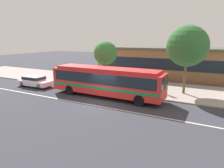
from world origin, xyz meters
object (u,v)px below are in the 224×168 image
at_px(transit_bus, 106,80).
at_px(street_tree_near_stop, 105,53).
at_px(bus_stop_sign, 142,80).
at_px(pedestrian_waiting_near_sign, 165,84).
at_px(sedan_behind_bus, 35,81).
at_px(street_tree_mid_block, 187,46).

relative_size(transit_bus, street_tree_near_stop, 2.16).
bearing_deg(bus_stop_sign, pedestrian_waiting_near_sign, 34.32).
relative_size(transit_bus, bus_stop_sign, 4.82).
height_order(sedan_behind_bus, bus_stop_sign, bus_stop_sign).
relative_size(pedestrian_waiting_near_sign, street_tree_mid_block, 0.25).
xyz_separation_m(sedan_behind_bus, pedestrian_waiting_near_sign, (14.73, 3.55, 0.40)).
bearing_deg(street_tree_near_stop, sedan_behind_bus, -155.11).
xyz_separation_m(sedan_behind_bus, street_tree_mid_block, (16.41, 4.72, 4.21)).
height_order(transit_bus, street_tree_near_stop, street_tree_near_stop).
bearing_deg(street_tree_mid_block, sedan_behind_bus, -163.94).
relative_size(bus_stop_sign, street_tree_near_stop, 0.45).
height_order(pedestrian_waiting_near_sign, bus_stop_sign, bus_stop_sign).
bearing_deg(sedan_behind_bus, pedestrian_waiting_near_sign, 13.55).
bearing_deg(sedan_behind_bus, transit_bus, 1.36).
xyz_separation_m(street_tree_near_stop, street_tree_mid_block, (8.65, 1.13, 0.92)).
bearing_deg(pedestrian_waiting_near_sign, transit_bus, -146.55).
bearing_deg(bus_stop_sign, street_tree_mid_block, 34.66).
bearing_deg(street_tree_mid_block, pedestrian_waiting_near_sign, -144.94).
bearing_deg(transit_bus, sedan_behind_bus, -178.64).
bearing_deg(transit_bus, street_tree_mid_block, 33.86).
bearing_deg(sedan_behind_bus, street_tree_mid_block, 16.06).
height_order(sedan_behind_bus, pedestrian_waiting_near_sign, pedestrian_waiting_near_sign).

